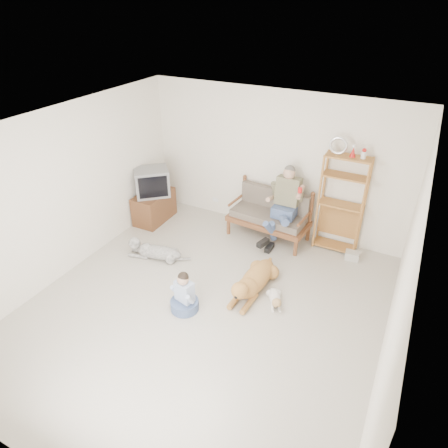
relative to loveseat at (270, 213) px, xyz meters
The scene contains 17 objects.
floor 2.45m from the loveseat, 92.49° to the right, with size 5.50×5.50×0.00m, color beige.
ceiling 3.26m from the loveseat, 92.49° to the right, with size 5.50×5.50×0.00m, color white.
wall_back 0.94m from the loveseat, 106.40° to the left, with size 5.00×5.00×0.00m, color white.
wall_front 5.22m from the loveseat, 91.16° to the right, with size 5.00×5.00×0.00m, color white.
wall_left 3.64m from the loveseat, 137.38° to the right, with size 5.50×5.50×0.00m, color white.
wall_right 3.50m from the loveseat, 45.00° to the right, with size 5.50×5.50×0.00m, color white.
loveseat is the anchor object (origin of this frame).
man 0.39m from the loveseat, 35.19° to the right, with size 0.57×0.81×1.32m.
etagere 1.32m from the loveseat, ahead, with size 0.80×0.35×2.09m.
book_stack 1.66m from the loveseat, ahead, with size 0.24×0.17×0.15m, color silver.
tv_stand 2.39m from the loveseat, 167.72° to the right, with size 0.51×0.91×0.60m.
crt_tv 2.39m from the loveseat, 166.96° to the right, with size 0.83×0.82×0.54m.
wall_outlet 1.41m from the loveseat, 165.95° to the left, with size 0.12×0.02×0.08m, color white.
golden_retriever 1.74m from the loveseat, 76.92° to the right, with size 0.42×1.52×0.46m.
shaggy_dog 2.28m from the loveseat, 133.40° to the right, with size 1.17×0.46×0.36m.
terrier 2.02m from the loveseat, 65.63° to the right, with size 0.35×0.54×0.22m.
child 2.55m from the loveseat, 97.94° to the right, with size 0.42×0.42×0.67m.
Camera 1 is at (2.33, -3.86, 4.15)m, focal length 32.00 mm.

